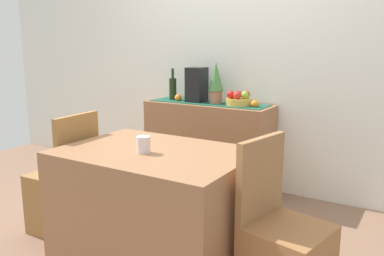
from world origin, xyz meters
TOP-DOWN VIEW (x-y plane):
  - ground_plane at (0.00, 0.00)m, footprint 6.40×6.40m
  - room_wall_rear at (0.00, 1.18)m, footprint 6.40×0.06m
  - sideboard_console at (-0.19, 0.92)m, footprint 1.22×0.42m
  - table_runner at (-0.19, 0.92)m, footprint 1.15×0.32m
  - fruit_bowl at (0.12, 0.92)m, footprint 0.24×0.24m
  - apple_rear at (0.13, 0.87)m, footprint 0.07×0.07m
  - apple_upper at (0.11, 0.94)m, footprint 0.07×0.07m
  - apple_left at (0.17, 0.98)m, footprint 0.07×0.07m
  - apple_front at (0.06, 0.88)m, footprint 0.07×0.07m
  - apple_right at (0.18, 0.92)m, footprint 0.07×0.07m
  - wine_bottle at (-0.60, 0.92)m, footprint 0.07×0.07m
  - coffee_maker at (-0.32, 0.92)m, footprint 0.16×0.18m
  - potted_plant at (-0.12, 0.92)m, footprint 0.14×0.14m
  - orange_loose_end at (0.29, 0.89)m, footprint 0.07×0.07m
  - orange_loose_far at (-0.51, 0.88)m, footprint 0.07×0.07m
  - dining_table at (0.19, -0.45)m, footprint 1.16×0.82m
  - coffee_cup at (0.16, -0.53)m, footprint 0.08×0.08m
  - chair_near_window at (-0.66, -0.45)m, footprint 0.42×0.42m

SIDE VIEW (x-z plane):
  - ground_plane at x=0.00m, z-range -0.02..0.00m
  - chair_near_window at x=-0.66m, z-range -0.18..0.72m
  - dining_table at x=0.19m, z-range 0.00..0.74m
  - sideboard_console at x=-0.19m, z-range 0.00..0.83m
  - coffee_cup at x=0.16m, z-range 0.74..0.84m
  - table_runner at x=-0.19m, z-range 0.83..0.84m
  - orange_loose_end at x=0.29m, z-range 0.83..0.90m
  - orange_loose_far at x=-0.51m, z-range 0.83..0.90m
  - fruit_bowl at x=0.12m, z-range 0.84..0.90m
  - apple_left at x=0.17m, z-range 0.90..0.97m
  - apple_rear at x=0.13m, z-range 0.90..0.97m
  - apple_upper at x=0.11m, z-range 0.90..0.97m
  - apple_right at x=0.18m, z-range 0.90..0.97m
  - apple_front at x=0.06m, z-range 0.90..0.97m
  - wine_bottle at x=-0.60m, z-range 0.80..1.11m
  - coffee_maker at x=-0.32m, z-range 0.83..1.17m
  - potted_plant at x=-0.12m, z-range 0.85..1.24m
  - room_wall_rear at x=0.00m, z-range 0.00..2.70m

